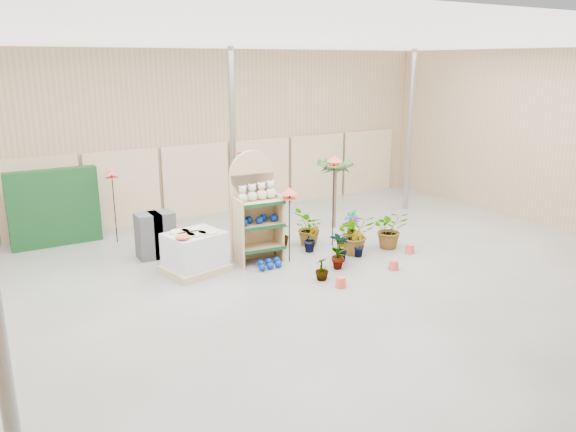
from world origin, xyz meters
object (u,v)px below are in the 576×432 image
at_px(display_shelf, 255,211).
at_px(potted_plant_2, 355,234).
at_px(pallet_stack, 195,252).
at_px(bird_table_front, 289,193).

xyz_separation_m(display_shelf, potted_plant_2, (2.08, -0.84, -0.62)).
relative_size(pallet_stack, bird_table_front, 0.84).
bearing_deg(bird_table_front, potted_plant_2, -11.95).
bearing_deg(pallet_stack, potted_plant_2, -25.33).
bearing_deg(bird_table_front, pallet_stack, 166.96).
xyz_separation_m(pallet_stack, potted_plant_2, (3.50, -0.78, 0.05)).
relative_size(display_shelf, pallet_stack, 1.73).
relative_size(display_shelf, potted_plant_2, 2.54).
xyz_separation_m(pallet_stack, bird_table_front, (1.97, -0.46, 1.09)).
bearing_deg(display_shelf, pallet_stack, -172.35).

